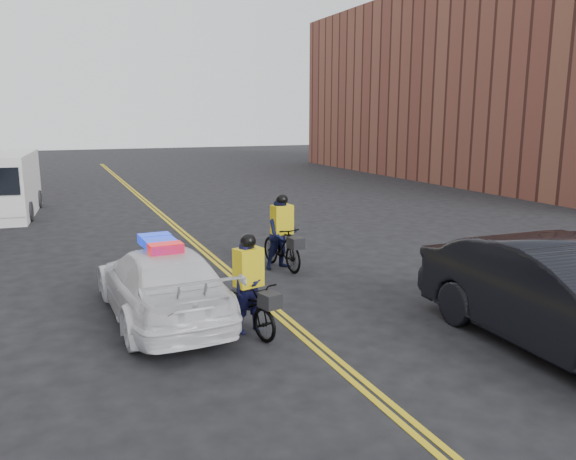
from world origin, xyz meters
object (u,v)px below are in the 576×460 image
(police_cruiser, at_px, (162,283))
(dark_sedan, at_px, (567,299))
(cargo_van, at_px, (3,186))
(cyclist_near, at_px, (249,298))
(cyclist_far, at_px, (282,239))

(police_cruiser, relative_size, dark_sedan, 0.88)
(police_cruiser, xyz_separation_m, cargo_van, (-3.44, 13.43, 0.47))
(dark_sedan, bearing_deg, cyclist_near, 148.26)
(police_cruiser, bearing_deg, cargo_van, -78.11)
(dark_sedan, distance_m, cyclist_far, 6.83)
(dark_sedan, distance_m, cyclist_near, 5.18)
(dark_sedan, height_order, cyclist_far, cyclist_far)
(police_cruiser, distance_m, cyclist_near, 1.82)
(cyclist_far, bearing_deg, cargo_van, 114.94)
(dark_sedan, relative_size, cyclist_far, 2.83)
(police_cruiser, xyz_separation_m, cyclist_far, (3.41, 2.35, 0.05))
(dark_sedan, relative_size, cargo_van, 0.93)
(cargo_van, xyz_separation_m, cyclist_near, (4.72, -14.72, -0.54))
(cargo_van, bearing_deg, cyclist_far, -53.63)
(cyclist_near, bearing_deg, cargo_van, 92.92)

